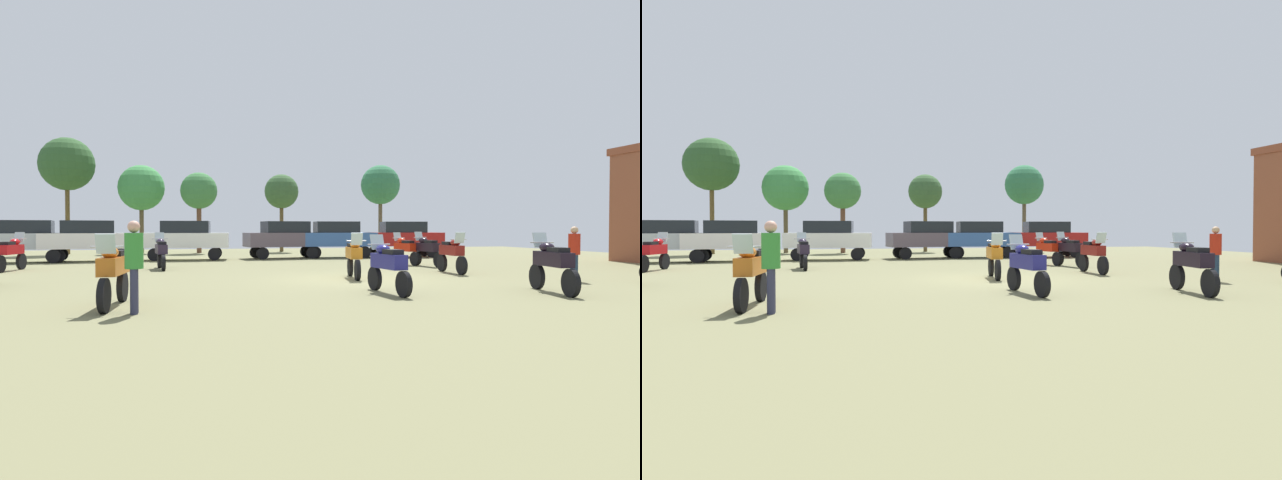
% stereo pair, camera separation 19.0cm
% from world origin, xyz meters
% --- Properties ---
extents(ground_plane, '(44.00, 52.00, 0.02)m').
position_xyz_m(ground_plane, '(0.00, 0.00, 0.01)').
color(ground_plane, olive).
extents(motorcycle_3, '(0.62, 2.27, 1.51)m').
position_xyz_m(motorcycle_3, '(-6.49, -4.49, 0.76)').
color(motorcycle_3, black).
rests_on(motorcycle_3, ground).
extents(motorcycle_4, '(0.66, 2.16, 1.47)m').
position_xyz_m(motorcycle_4, '(-11.73, 5.93, 0.74)').
color(motorcycle_4, black).
rests_on(motorcycle_4, ground).
extents(motorcycle_5, '(0.65, 2.17, 1.48)m').
position_xyz_m(motorcycle_5, '(0.06, 0.27, 0.75)').
color(motorcycle_5, black).
rests_on(motorcycle_5, ground).
extents(motorcycle_6, '(0.63, 2.16, 1.46)m').
position_xyz_m(motorcycle_6, '(-0.26, -3.66, 0.73)').
color(motorcycle_6, black).
rests_on(motorcycle_6, ground).
extents(motorcycle_7, '(0.62, 2.18, 1.48)m').
position_xyz_m(motorcycle_7, '(4.07, 1.32, 0.75)').
color(motorcycle_7, black).
rests_on(motorcycle_7, ground).
extents(motorcycle_8, '(0.69, 2.25, 1.46)m').
position_xyz_m(motorcycle_8, '(-6.28, 5.54, 0.74)').
color(motorcycle_8, black).
rests_on(motorcycle_8, ground).
extents(motorcycle_9, '(0.70, 2.29, 1.50)m').
position_xyz_m(motorcycle_9, '(3.79, -4.46, 0.76)').
color(motorcycle_9, black).
rests_on(motorcycle_9, ground).
extents(motorcycle_10, '(0.72, 2.08, 1.44)m').
position_xyz_m(motorcycle_10, '(4.09, 5.77, 0.73)').
color(motorcycle_10, black).
rests_on(motorcycle_10, ground).
extents(motorcycle_11, '(0.68, 2.28, 1.47)m').
position_xyz_m(motorcycle_11, '(4.63, 4.61, 0.75)').
color(motorcycle_11, black).
rests_on(motorcycle_11, ground).
extents(car_1, '(4.55, 2.53, 2.00)m').
position_xyz_m(car_1, '(-10.14, 11.44, 1.19)').
color(car_1, black).
rests_on(car_1, ground).
extents(car_2, '(4.49, 2.31, 2.00)m').
position_xyz_m(car_2, '(6.45, 11.70, 1.19)').
color(car_2, black).
rests_on(car_2, ground).
extents(car_3, '(4.43, 2.14, 2.00)m').
position_xyz_m(car_3, '(-5.48, 11.62, 1.19)').
color(car_3, black).
rests_on(car_3, ground).
extents(car_4, '(4.52, 2.41, 2.00)m').
position_xyz_m(car_4, '(-0.28, 11.91, 1.19)').
color(car_4, black).
rests_on(car_4, ground).
extents(car_5, '(4.40, 2.06, 2.00)m').
position_xyz_m(car_5, '(2.58, 11.93, 1.19)').
color(car_5, black).
rests_on(car_5, ground).
extents(car_6, '(4.52, 2.42, 2.00)m').
position_xyz_m(car_6, '(-12.85, 11.20, 1.19)').
color(car_6, black).
rests_on(car_6, ground).
extents(person_1, '(0.35, 0.35, 1.75)m').
position_xyz_m(person_1, '(-5.98, -5.41, 1.04)').
color(person_1, '#2C2E47').
rests_on(person_1, ground).
extents(person_2, '(0.40, 0.40, 1.67)m').
position_xyz_m(person_2, '(6.37, -2.09, 0.99)').
color(person_2, '#1E3249').
rests_on(person_2, ground).
extents(tree_1, '(3.31, 3.31, 7.32)m').
position_xyz_m(tree_1, '(-12.90, 19.40, 5.65)').
color(tree_1, brown).
rests_on(tree_1, ground).
extents(tree_2, '(2.98, 2.98, 5.80)m').
position_xyz_m(tree_2, '(-8.55, 20.05, 4.30)').
color(tree_2, brown).
rests_on(tree_2, ground).
extents(tree_3, '(2.80, 2.80, 6.16)m').
position_xyz_m(tree_3, '(7.81, 19.25, 4.74)').
color(tree_3, brown).
rests_on(tree_3, ground).
extents(tree_4, '(2.40, 2.40, 5.32)m').
position_xyz_m(tree_4, '(-4.85, 19.25, 4.08)').
color(tree_4, brown).
rests_on(tree_4, ground).
extents(tree_5, '(2.39, 2.39, 5.41)m').
position_xyz_m(tree_5, '(0.77, 19.96, 4.19)').
color(tree_5, brown).
rests_on(tree_5, ground).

